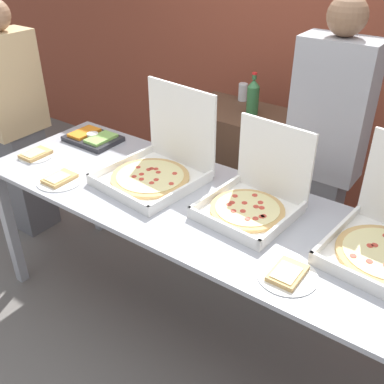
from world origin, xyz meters
The scene contains 14 objects.
ground_plane centered at (0.00, 0.00, 0.00)m, with size 16.00×16.00×0.00m, color slate.
brick_wall_behind centered at (0.00, 1.70, 1.40)m, with size 10.00×0.06×2.80m.
buffet_table centered at (0.00, 0.00, 0.79)m, with size 2.45×0.84×0.89m.
pizza_box_near_right centered at (-0.29, 0.08, 0.98)m, with size 0.54×0.55×0.48m.
pizza_box_far_right centered at (0.30, 0.10, 0.97)m, with size 0.45×0.46×0.41m.
paper_plate_front_right centered at (-0.71, -0.27, 0.90)m, with size 0.25×0.25×0.03m.
paper_plate_front_left centered at (-1.06, -0.15, 0.90)m, with size 0.21×0.21×0.03m.
paper_plate_front_center centered at (0.65, -0.24, 0.90)m, with size 0.25×0.25×0.03m.
veggie_tray centered at (-0.95, 0.21, 0.91)m, with size 0.34×0.24×0.05m.
sideboard_podium centered at (-0.28, 0.96, 0.51)m, with size 0.75×0.48×1.01m.
soda_bottle centered at (-0.20, 0.97, 1.13)m, with size 0.08×0.08×0.28m.
soda_can_silver centered at (-0.38, 1.15, 1.07)m, with size 0.07×0.07×0.12m.
person_guest_cap centered at (0.42, 0.69, 0.96)m, with size 0.40×0.22×1.83m.
person_guest_plaid centered at (-1.61, 0.11, 0.90)m, with size 0.22×0.40×1.72m.
Camera 1 is at (1.14, -1.58, 2.13)m, focal length 42.00 mm.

